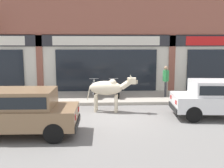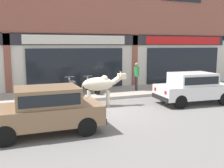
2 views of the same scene
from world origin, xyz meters
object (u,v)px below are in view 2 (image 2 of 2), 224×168
car_0 (193,87)px  car_1 (46,108)px  cow (100,84)px  motorcycle_0 (73,87)px  motorcycle_1 (92,86)px  pedestrian (137,73)px

car_0 → car_1: bearing=-166.0°
car_0 → cow: bearing=165.8°
motorcycle_0 → motorcycle_1: 1.09m
car_0 → pedestrian: (-1.18, 3.55, 0.31)m
car_0 → car_1: same height
cow → car_0: cow is taller
cow → motorcycle_0: (-0.63, 2.67, -0.48)m
car_1 → motorcycle_1: car_1 is taller
cow → pedestrian: pedestrian is taller
cow → car_0: (4.24, -1.07, -0.19)m
pedestrian → motorcycle_1: bearing=175.6°
motorcycle_1 → pedestrian: bearing=-4.4°
pedestrian → car_1: bearing=-137.8°
motorcycle_1 → pedestrian: (2.61, -0.20, 0.60)m
cow → car_0: bearing=-14.2°
cow → motorcycle_0: cow is taller
cow → pedestrian: 3.94m
car_0 → car_1: size_ratio=1.02×
motorcycle_0 → motorcycle_1: size_ratio=1.00×
motorcycle_1 → pedestrian: pedestrian is taller
car_0 → motorcycle_1: bearing=135.3°
motorcycle_0 → pedestrian: (3.69, -0.19, 0.60)m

